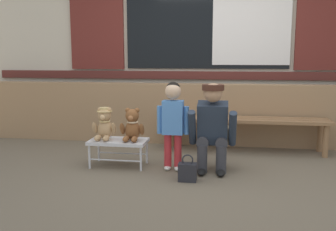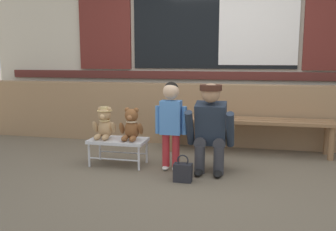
{
  "view_description": "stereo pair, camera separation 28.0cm",
  "coord_description": "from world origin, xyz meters",
  "px_view_note": "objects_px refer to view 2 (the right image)",
  "views": [
    {
      "loc": [
        0.31,
        -3.68,
        1.2
      ],
      "look_at": [
        -0.35,
        0.42,
        0.55
      ],
      "focal_mm": 39.02,
      "sensor_mm": 36.0,
      "label": 1
    },
    {
      "loc": [
        0.59,
        -3.63,
        1.2
      ],
      "look_at": [
        -0.35,
        0.42,
        0.55
      ],
      "focal_mm": 39.02,
      "sensor_mm": 36.0,
      "label": 2
    }
  ],
  "objects_px": {
    "child_standing": "(171,116)",
    "adult_crouching": "(211,128)",
    "teddy_bear_plain": "(131,125)",
    "handbag_on_ground": "(183,172)",
    "wooden_bench_long": "(248,124)",
    "small_display_bench": "(118,142)",
    "teddy_bear_with_hat": "(105,123)"
  },
  "relations": [
    {
      "from": "teddy_bear_with_hat",
      "to": "child_standing",
      "type": "height_order",
      "value": "child_standing"
    },
    {
      "from": "wooden_bench_long",
      "to": "teddy_bear_with_hat",
      "type": "distance_m",
      "value": 1.82
    },
    {
      "from": "small_display_bench",
      "to": "teddy_bear_plain",
      "type": "relative_size",
      "value": 1.76
    },
    {
      "from": "teddy_bear_with_hat",
      "to": "teddy_bear_plain",
      "type": "relative_size",
      "value": 1.0
    },
    {
      "from": "child_standing",
      "to": "wooden_bench_long",
      "type": "bearing_deg",
      "value": 49.51
    },
    {
      "from": "child_standing",
      "to": "adult_crouching",
      "type": "height_order",
      "value": "child_standing"
    },
    {
      "from": "teddy_bear_plain",
      "to": "handbag_on_ground",
      "type": "distance_m",
      "value": 0.86
    },
    {
      "from": "teddy_bear_with_hat",
      "to": "child_standing",
      "type": "bearing_deg",
      "value": -4.01
    },
    {
      "from": "teddy_bear_with_hat",
      "to": "adult_crouching",
      "type": "distance_m",
      "value": 1.21
    },
    {
      "from": "teddy_bear_with_hat",
      "to": "handbag_on_ground",
      "type": "relative_size",
      "value": 1.34
    },
    {
      "from": "child_standing",
      "to": "handbag_on_ground",
      "type": "bearing_deg",
      "value": -60.2
    },
    {
      "from": "teddy_bear_plain",
      "to": "child_standing",
      "type": "xyz_separation_m",
      "value": [
        0.46,
        -0.05,
        0.13
      ]
    },
    {
      "from": "teddy_bear_plain",
      "to": "handbag_on_ground",
      "type": "height_order",
      "value": "teddy_bear_plain"
    },
    {
      "from": "teddy_bear_plain",
      "to": "adult_crouching",
      "type": "xyz_separation_m",
      "value": [
        0.89,
        -0.01,
        0.02
      ]
    },
    {
      "from": "child_standing",
      "to": "handbag_on_ground",
      "type": "relative_size",
      "value": 3.52
    },
    {
      "from": "teddy_bear_with_hat",
      "to": "handbag_on_ground",
      "type": "height_order",
      "value": "teddy_bear_with_hat"
    },
    {
      "from": "child_standing",
      "to": "handbag_on_ground",
      "type": "height_order",
      "value": "child_standing"
    },
    {
      "from": "teddy_bear_plain",
      "to": "handbag_on_ground",
      "type": "bearing_deg",
      "value": -31.05
    },
    {
      "from": "small_display_bench",
      "to": "teddy_bear_plain",
      "type": "distance_m",
      "value": 0.25
    },
    {
      "from": "small_display_bench",
      "to": "handbag_on_ground",
      "type": "height_order",
      "value": "small_display_bench"
    },
    {
      "from": "child_standing",
      "to": "adult_crouching",
      "type": "relative_size",
      "value": 1.01
    },
    {
      "from": "wooden_bench_long",
      "to": "teddy_bear_plain",
      "type": "bearing_deg",
      "value": -145.04
    },
    {
      "from": "wooden_bench_long",
      "to": "teddy_bear_with_hat",
      "type": "height_order",
      "value": "teddy_bear_with_hat"
    },
    {
      "from": "teddy_bear_with_hat",
      "to": "adult_crouching",
      "type": "bearing_deg",
      "value": -0.68
    },
    {
      "from": "teddy_bear_with_hat",
      "to": "handbag_on_ground",
      "type": "xyz_separation_m",
      "value": [
        0.98,
        -0.4,
        -0.38
      ]
    },
    {
      "from": "adult_crouching",
      "to": "handbag_on_ground",
      "type": "height_order",
      "value": "adult_crouching"
    },
    {
      "from": "child_standing",
      "to": "adult_crouching",
      "type": "xyz_separation_m",
      "value": [
        0.43,
        0.04,
        -0.11
      ]
    },
    {
      "from": "small_display_bench",
      "to": "adult_crouching",
      "type": "xyz_separation_m",
      "value": [
        1.05,
        -0.01,
        0.21
      ]
    },
    {
      "from": "teddy_bear_plain",
      "to": "adult_crouching",
      "type": "relative_size",
      "value": 0.38
    },
    {
      "from": "wooden_bench_long",
      "to": "child_standing",
      "type": "bearing_deg",
      "value": -130.49
    },
    {
      "from": "wooden_bench_long",
      "to": "small_display_bench",
      "type": "xyz_separation_m",
      "value": [
        -1.43,
        -0.89,
        -0.11
      ]
    },
    {
      "from": "teddy_bear_plain",
      "to": "handbag_on_ground",
      "type": "xyz_separation_m",
      "value": [
        0.66,
        -0.4,
        -0.37
      ]
    }
  ]
}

